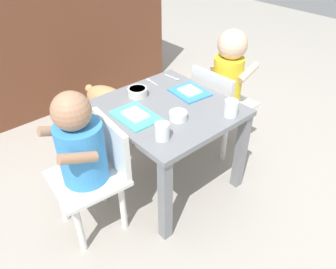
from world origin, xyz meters
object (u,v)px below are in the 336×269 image
object	(u,v)px
water_cup_left	(162,132)
seated_child_right	(227,79)
spoon_by_right_tray	(151,81)
dining_table	(168,121)
food_tray_left	(135,116)
dog	(112,103)
food_tray_right	(190,92)
cereal_bowl_right_side	(138,92)
seated_child_left	(83,149)
spoon_by_left_tray	(173,78)
water_cup_right	(231,109)
cereal_bowl_left_side	(178,115)

from	to	relation	value
water_cup_left	seated_child_right	bearing A→B (deg)	17.64
water_cup_left	spoon_by_right_tray	distance (m)	0.50
dining_table	food_tray_left	distance (m)	0.19
dog	food_tray_right	bearing A→B (deg)	-76.81
food_tray_left	food_tray_right	world-z (taller)	same
water_cup_left	cereal_bowl_right_side	size ratio (longest dim) A/B	0.75
food_tray_right	spoon_by_right_tray	size ratio (longest dim) A/B	1.88
seated_child_left	cereal_bowl_right_side	bearing A→B (deg)	23.07
food_tray_right	spoon_by_left_tray	size ratio (longest dim) A/B	1.88
water_cup_right	cereal_bowl_left_side	xyz separation A→B (m)	(-0.19, 0.13, -0.01)
cereal_bowl_right_side	cereal_bowl_left_side	distance (m)	0.28
cereal_bowl_left_side	spoon_by_left_tray	size ratio (longest dim) A/B	0.78
spoon_by_right_tray	water_cup_left	bearing A→B (deg)	-123.66
dining_table	food_tray_right	world-z (taller)	food_tray_right
spoon_by_left_tray	water_cup_right	bearing A→B (deg)	-97.61
dining_table	water_cup_left	distance (m)	0.27
seated_child_right	cereal_bowl_left_side	distance (m)	0.49
seated_child_right	food_tray_right	distance (m)	0.27
dog	food_tray_right	xyz separation A→B (m)	(0.13, -0.53, 0.25)
water_cup_right	spoon_by_left_tray	size ratio (longest dim) A/B	0.73
food_tray_right	spoon_by_right_tray	world-z (taller)	food_tray_right
food_tray_right	cereal_bowl_left_side	distance (m)	0.24
cereal_bowl_right_side	spoon_by_left_tray	size ratio (longest dim) A/B	0.93
water_cup_left	spoon_by_right_tray	world-z (taller)	water_cup_left
food_tray_right	cereal_bowl_right_side	world-z (taller)	cereal_bowl_right_side
spoon_by_right_tray	cereal_bowl_left_side	bearing A→B (deg)	-110.83
water_cup_right	spoon_by_right_tray	distance (m)	0.48
dog	food_tray_left	xyz separation A→B (m)	(-0.20, -0.53, 0.25)
dining_table	spoon_by_right_tray	xyz separation A→B (m)	(0.10, 0.24, 0.08)
water_cup_right	cereal_bowl_right_side	bearing A→B (deg)	115.89
dining_table	cereal_bowl_right_side	distance (m)	0.20
food_tray_left	water_cup_right	size ratio (longest dim) A/B	2.79
water_cup_right	cereal_bowl_right_side	xyz separation A→B (m)	(-0.20, 0.41, -0.01)
water_cup_left	dining_table	bearing A→B (deg)	43.63
food_tray_left	food_tray_right	distance (m)	0.33
food_tray_left	spoon_by_right_tray	world-z (taller)	food_tray_left
dog	spoon_by_left_tray	world-z (taller)	spoon_by_left_tray
dining_table	water_cup_right	world-z (taller)	water_cup_right
food_tray_right	food_tray_left	bearing A→B (deg)	-180.00
dog	food_tray_left	size ratio (longest dim) A/B	2.31
food_tray_right	cereal_bowl_right_side	distance (m)	0.25
food_tray_left	food_tray_right	size ratio (longest dim) A/B	1.08
food_tray_right	dining_table	bearing A→B (deg)	-170.82
cereal_bowl_right_side	dining_table	bearing A→B (deg)	-75.42
dog	spoon_by_left_tray	bearing A→B (deg)	-64.56
water_cup_right	food_tray_left	bearing A→B (deg)	140.33
seated_child_left	cereal_bowl_right_side	distance (m)	0.43
dog	water_cup_left	bearing A→B (deg)	-106.65
food_tray_left	food_tray_right	xyz separation A→B (m)	(0.33, 0.00, 0.00)
water_cup_left	water_cup_right	world-z (taller)	water_cup_right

